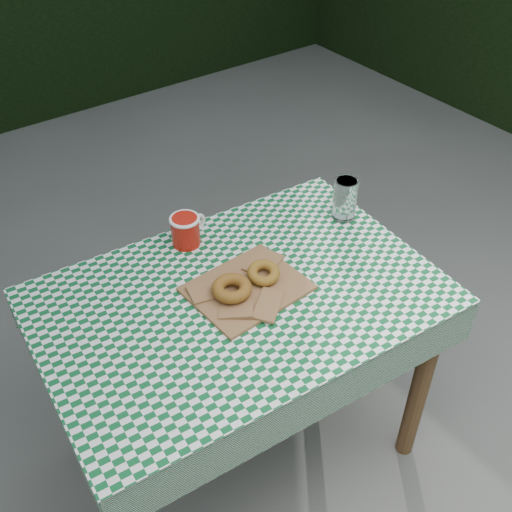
{
  "coord_description": "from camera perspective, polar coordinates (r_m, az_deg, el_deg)",
  "views": [
    {
      "loc": [
        -0.62,
        -1.04,
        1.94
      ],
      "look_at": [
        0.19,
        0.08,
        0.79
      ],
      "focal_mm": 42.77,
      "sensor_mm": 36.0,
      "label": 1
    }
  ],
  "objects": [
    {
      "name": "bagel_front",
      "position": [
        1.69,
        -2.27,
        -3.04
      ],
      "size": [
        0.11,
        0.11,
        0.04
      ],
      "primitive_type": "torus",
      "rotation": [
        0.0,
        0.0,
        0.01
      ],
      "color": "brown",
      "rests_on": "paper_bag"
    },
    {
      "name": "drinking_glass",
      "position": [
        1.99,
        8.31,
        5.29
      ],
      "size": [
        0.1,
        0.1,
        0.14
      ],
      "primitive_type": "cylinder",
      "rotation": [
        0.0,
        0.0,
        0.33
      ],
      "color": "white",
      "rests_on": "tablecloth"
    },
    {
      "name": "ground",
      "position": [
        2.29,
        -2.91,
        -18.31
      ],
      "size": [
        60.0,
        60.0,
        0.0
      ],
      "primitive_type": "plane",
      "color": "#4E4E49",
      "rests_on": "ground"
    },
    {
      "name": "bagel_back",
      "position": [
        1.74,
        0.72,
        -1.58
      ],
      "size": [
        0.13,
        0.13,
        0.03
      ],
      "primitive_type": "torus",
      "rotation": [
        0.0,
        0.0,
        -0.46
      ],
      "color": "brown",
      "rests_on": "paper_bag"
    },
    {
      "name": "coffee_mug",
      "position": [
        1.88,
        -6.61,
        2.36
      ],
      "size": [
        0.21,
        0.21,
        0.1
      ],
      "primitive_type": null,
      "rotation": [
        0.0,
        0.0,
        0.25
      ],
      "color": "#A9150A",
      "rests_on": "tablecloth"
    },
    {
      "name": "tablecloth",
      "position": [
        1.72,
        -1.55,
        -3.74
      ],
      "size": [
        1.17,
        0.83,
        0.01
      ],
      "primitive_type": "cube",
      "rotation": [
        0.0,
        0.0,
        -0.07
      ],
      "color": "#0C5126",
      "rests_on": "table"
    },
    {
      "name": "paper_bag",
      "position": [
        1.73,
        -0.83,
        -2.97
      ],
      "size": [
        0.33,
        0.27,
        0.02
      ],
      "primitive_type": "cube",
      "rotation": [
        0.0,
        0.0,
        0.06
      ],
      "color": "olive",
      "rests_on": "tablecloth"
    },
    {
      "name": "table",
      "position": [
        2.0,
        -1.36,
        -11.61
      ],
      "size": [
        1.15,
        0.81,
        0.75
      ],
      "primitive_type": "cube",
      "rotation": [
        0.0,
        0.0,
        -0.07
      ],
      "color": "brown",
      "rests_on": "ground"
    }
  ]
}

